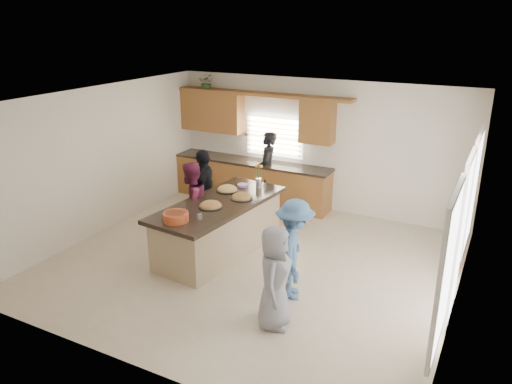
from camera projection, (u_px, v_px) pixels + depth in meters
The scene contains 18 objects.
floor at pixel (251, 263), 8.56m from camera, with size 6.50×6.50×0.00m, color beige.
room_shell at pixel (251, 156), 7.92m from camera, with size 6.52×6.02×2.81m.
back_cabinetry at pixel (251, 162), 11.18m from camera, with size 4.08×0.66×2.46m.
right_wall_glazing at pixel (461, 229), 6.60m from camera, with size 0.06×4.00×2.25m.
island at pixel (219, 229), 8.82m from camera, with size 1.41×2.80×0.95m.
platter_front at pixel (211, 206), 8.41m from camera, with size 0.42×0.42×0.17m.
platter_mid at pixel (241, 197), 8.80m from camera, with size 0.40×0.40×0.16m.
platter_back at pixel (227, 190), 9.19m from camera, with size 0.41×0.41×0.17m.
salad_bowl at pixel (176, 216), 7.84m from camera, with size 0.40×0.40×0.14m.
clear_cup at pixel (200, 217), 7.91m from camera, with size 0.08×0.08×0.09m, color white.
plate_stack at pixel (243, 185), 9.44m from camera, with size 0.20×0.20×0.05m, color #A47CB5.
flower_vase at pixel (259, 175), 9.32m from camera, with size 0.14×0.14×0.45m.
potted_plant at pixel (207, 82), 11.19m from camera, with size 0.34×0.30×0.38m, color #3A6729.
woman_left_back at pixel (267, 170), 10.88m from camera, with size 0.61×0.40×1.67m, color black.
woman_left_mid at pixel (191, 204), 9.04m from camera, with size 0.76×0.60×1.57m, color maroon.
woman_left_front at pixel (205, 192), 9.53m from camera, with size 0.98×0.41×1.67m, color black.
woman_right_back at pixel (294, 250), 7.31m from camera, with size 1.00×0.57×1.54m, color #3F628A.
woman_right_front at pixel (275, 278), 6.62m from camera, with size 0.71×0.46×1.46m, color gray.
Camera 1 is at (3.60, -6.76, 4.02)m, focal length 35.00 mm.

